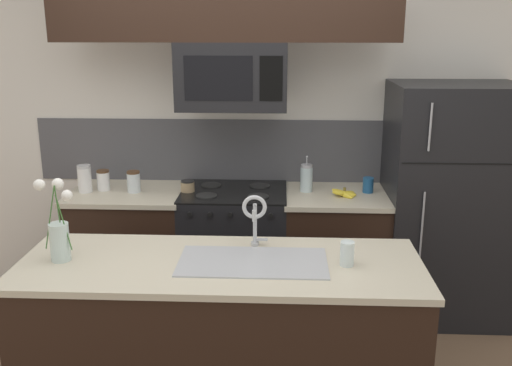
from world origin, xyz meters
TOP-DOWN VIEW (x-y plane):
  - rear_partition at (0.30, 1.28)m, footprint 5.20×0.10m
  - splash_band at (0.00, 1.22)m, footprint 3.08×0.01m
  - back_counter_left at (-0.78, 0.90)m, footprint 0.83×0.65m
  - back_counter_right at (0.74, 0.90)m, footprint 0.75×0.65m
  - stove_range at (0.00, 0.90)m, footprint 0.76×0.64m
  - microwave at (0.00, 0.88)m, footprint 0.74×0.40m
  - refrigerator at (1.54, 0.92)m, footprint 0.88×0.74m
  - storage_jar_tall at (-1.08, 0.87)m, footprint 0.10×0.10m
  - storage_jar_medium at (-0.96, 0.92)m, footprint 0.09×0.09m
  - storage_jar_short at (-0.73, 0.88)m, footprint 0.09×0.09m
  - storage_jar_squat at (-0.33, 0.87)m, footprint 0.10×0.10m
  - banana_bunch at (0.79, 0.84)m, footprint 0.19×0.16m
  - french_press at (0.52, 0.96)m, footprint 0.09×0.09m
  - coffee_tin at (0.97, 0.95)m, footprint 0.08×0.08m
  - island_counter at (0.03, -0.35)m, footprint 2.08×0.74m
  - kitchen_sink at (0.20, -0.35)m, footprint 0.76×0.39m
  - sink_faucet at (0.20, -0.16)m, footprint 0.14×0.14m
  - drinking_glass at (0.68, -0.36)m, footprint 0.07×0.07m
  - flower_vase at (-0.79, -0.36)m, footprint 0.20×0.11m

SIDE VIEW (x-z plane):
  - island_counter at x=0.03m, z-range 0.00..0.91m
  - back_counter_left at x=-0.78m, z-range 0.00..0.91m
  - back_counter_right at x=0.74m, z-range 0.00..0.91m
  - stove_range at x=0.00m, z-range 0.00..0.93m
  - kitchen_sink at x=0.20m, z-range 0.76..0.92m
  - refrigerator at x=1.54m, z-range 0.00..1.70m
  - banana_bunch at x=0.79m, z-range 0.89..0.97m
  - storage_jar_squat at x=-0.33m, z-range 0.91..1.00m
  - coffee_tin at x=0.97m, z-range 0.91..1.02m
  - drinking_glass at x=0.68m, z-range 0.91..1.04m
  - storage_jar_medium at x=-0.96m, z-range 0.91..1.06m
  - storage_jar_short at x=-0.73m, z-range 0.91..1.07m
  - storage_jar_tall at x=-1.08m, z-range 0.91..1.11m
  - french_press at x=0.52m, z-range 0.88..1.14m
  - flower_vase at x=-0.79m, z-range 0.84..1.27m
  - sink_faucet at x=0.20m, z-range 0.95..1.26m
  - splash_band at x=0.00m, z-range 0.91..1.39m
  - rear_partition at x=0.30m, z-range 0.00..2.60m
  - microwave at x=0.00m, z-range 1.52..1.97m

